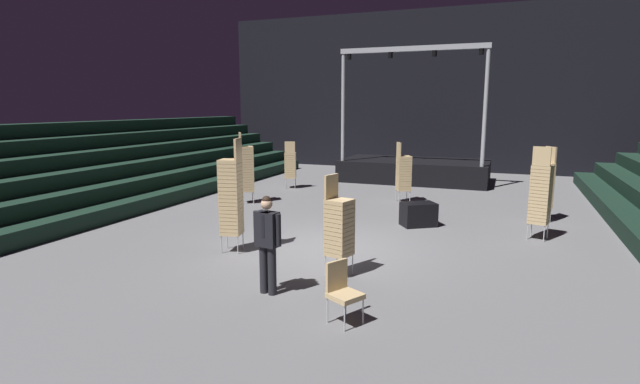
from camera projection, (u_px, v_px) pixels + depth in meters
ground_plane at (329, 249)px, 11.32m from camera, size 22.00×30.00×0.10m
arena_end_wall at (432, 91)px, 24.37m from camera, size 22.00×0.30×8.00m
bleacher_bank_left at (78, 168)px, 15.11m from camera, size 4.50×24.00×2.70m
stage_riser at (414, 168)px, 21.17m from camera, size 6.24×3.24×5.59m
man_with_tie at (267, 239)px, 8.33m from camera, size 0.57×0.29×1.75m
chair_stack_front_left at (231, 196)px, 10.76m from camera, size 0.52×0.52×2.56m
chair_stack_front_right at (246, 168)px, 16.24m from camera, size 0.61×0.61×2.39m
chair_stack_mid_left at (403, 172)px, 16.45m from camera, size 0.59×0.59×2.05m
chair_stack_mid_right at (339, 226)px, 9.27m from camera, size 0.54×0.54×1.96m
chair_stack_mid_centre at (543, 185)px, 13.63m from camera, size 0.62×0.62×2.14m
chair_stack_rear_left at (290, 165)px, 19.30m from camera, size 0.57×0.57×1.88m
chair_stack_rear_right at (541, 193)px, 11.78m from camera, size 0.54×0.54×2.31m
equipment_road_case at (418, 214)px, 13.25m from camera, size 1.08×1.00×0.65m
loose_chair_near_man at (342, 289)px, 7.29m from camera, size 0.60×0.60×0.95m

